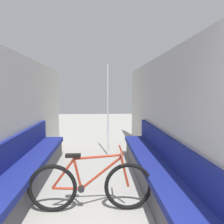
# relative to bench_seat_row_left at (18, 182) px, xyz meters

# --- Properties ---
(wall_right) EXTENTS (0.10, 8.82, 2.29)m
(wall_right) POSITION_rel_bench_seat_row_left_xyz_m (2.40, 0.08, 0.85)
(wall_right) COLOR beige
(wall_right) RESTS_ON ground
(bench_seat_row_left) EXTENTS (0.50, 4.63, 0.89)m
(bench_seat_row_left) POSITION_rel_bench_seat_row_left_xyz_m (0.00, 0.00, 0.00)
(bench_seat_row_left) COLOR #4C4C51
(bench_seat_row_left) RESTS_ON ground
(bench_seat_row_right) EXTENTS (0.50, 4.63, 0.89)m
(bench_seat_row_right) POSITION_rel_bench_seat_row_left_xyz_m (2.12, 0.00, 0.00)
(bench_seat_row_right) COLOR #4C4C51
(bench_seat_row_right) RESTS_ON ground
(bicycle) EXTENTS (1.68, 0.46, 0.85)m
(bicycle) POSITION_rel_bench_seat_row_left_xyz_m (1.08, -0.32, 0.05)
(bicycle) COLOR black
(bicycle) RESTS_ON ground
(grab_pole_near) EXTENTS (0.08, 0.08, 2.27)m
(grab_pole_near) POSITION_rel_bench_seat_row_left_xyz_m (1.40, 2.25, 0.81)
(grab_pole_near) COLOR gray
(grab_pole_near) RESTS_ON ground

